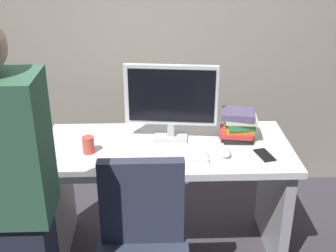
{
  "coord_description": "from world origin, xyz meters",
  "views": [
    {
      "loc": [
        -0.08,
        -2.28,
        1.91
      ],
      "look_at": [
        0.0,
        -0.05,
        0.88
      ],
      "focal_mm": 47.28,
      "sensor_mm": 36.0,
      "label": 1
    }
  ],
  "objects_px": {
    "person_at_desk": "(5,216)",
    "cup_near_keyboard": "(88,145)",
    "desk": "(168,179)",
    "keyboard": "(169,157)",
    "book_stack": "(238,125)",
    "cell_phone": "(265,155)",
    "mouse": "(225,153)",
    "monitor": "(171,98)"
  },
  "relations": [
    {
      "from": "person_at_desk",
      "to": "cup_near_keyboard",
      "type": "xyz_separation_m",
      "value": [
        0.23,
        0.73,
        -0.06
      ]
    },
    {
      "from": "monitor",
      "to": "cell_phone",
      "type": "bearing_deg",
      "value": -24.94
    },
    {
      "from": "person_at_desk",
      "to": "book_stack",
      "type": "distance_m",
      "value": 1.39
    },
    {
      "from": "monitor",
      "to": "keyboard",
      "type": "bearing_deg",
      "value": -94.15
    },
    {
      "from": "desk",
      "to": "person_at_desk",
      "type": "height_order",
      "value": "person_at_desk"
    },
    {
      "from": "monitor",
      "to": "person_at_desk",
      "type": "bearing_deg",
      "value": -128.05
    },
    {
      "from": "book_stack",
      "to": "cell_phone",
      "type": "xyz_separation_m",
      "value": [
        0.12,
        -0.2,
        -0.09
      ]
    },
    {
      "from": "desk",
      "to": "book_stack",
      "type": "height_order",
      "value": "book_stack"
    },
    {
      "from": "desk",
      "to": "cup_near_keyboard",
      "type": "distance_m",
      "value": 0.53
    },
    {
      "from": "desk",
      "to": "book_stack",
      "type": "relative_size",
      "value": 6.31
    },
    {
      "from": "monitor",
      "to": "mouse",
      "type": "bearing_deg",
      "value": -37.88
    },
    {
      "from": "desk",
      "to": "keyboard",
      "type": "bearing_deg",
      "value": -88.27
    },
    {
      "from": "person_at_desk",
      "to": "mouse",
      "type": "xyz_separation_m",
      "value": [
        1.0,
        0.67,
        -0.09
      ]
    },
    {
      "from": "mouse",
      "to": "cup_near_keyboard",
      "type": "xyz_separation_m",
      "value": [
        -0.76,
        0.06,
        0.03
      ]
    },
    {
      "from": "cup_near_keyboard",
      "to": "keyboard",
      "type": "bearing_deg",
      "value": -10.31
    },
    {
      "from": "person_at_desk",
      "to": "mouse",
      "type": "relative_size",
      "value": 16.39
    },
    {
      "from": "book_stack",
      "to": "cell_phone",
      "type": "bearing_deg",
      "value": -59.92
    },
    {
      "from": "keyboard",
      "to": "cell_phone",
      "type": "xyz_separation_m",
      "value": [
        0.53,
        0.01,
        -0.01
      ]
    },
    {
      "from": "desk",
      "to": "monitor",
      "type": "height_order",
      "value": "monitor"
    },
    {
      "from": "monitor",
      "to": "cell_phone",
      "type": "relative_size",
      "value": 3.75
    },
    {
      "from": "monitor",
      "to": "book_stack",
      "type": "distance_m",
      "value": 0.43
    },
    {
      "from": "desk",
      "to": "monitor",
      "type": "relative_size",
      "value": 2.66
    },
    {
      "from": "desk",
      "to": "mouse",
      "type": "xyz_separation_m",
      "value": [
        0.32,
        -0.13,
        0.24
      ]
    },
    {
      "from": "desk",
      "to": "keyboard",
      "type": "relative_size",
      "value": 3.34
    },
    {
      "from": "cup_near_keyboard",
      "to": "book_stack",
      "type": "relative_size",
      "value": 0.43
    },
    {
      "from": "monitor",
      "to": "cell_phone",
      "type": "height_order",
      "value": "monitor"
    },
    {
      "from": "monitor",
      "to": "keyboard",
      "type": "xyz_separation_m",
      "value": [
        -0.02,
        -0.25,
        -0.25
      ]
    },
    {
      "from": "keyboard",
      "to": "mouse",
      "type": "xyz_separation_m",
      "value": [
        0.31,
        0.02,
        0.01
      ]
    },
    {
      "from": "monitor",
      "to": "mouse",
      "type": "height_order",
      "value": "monitor"
    },
    {
      "from": "person_at_desk",
      "to": "keyboard",
      "type": "relative_size",
      "value": 3.81
    },
    {
      "from": "person_at_desk",
      "to": "keyboard",
      "type": "height_order",
      "value": "person_at_desk"
    },
    {
      "from": "desk",
      "to": "cell_phone",
      "type": "xyz_separation_m",
      "value": [
        0.53,
        -0.14,
        0.23
      ]
    },
    {
      "from": "person_at_desk",
      "to": "cup_near_keyboard",
      "type": "bearing_deg",
      "value": 72.26
    },
    {
      "from": "desk",
      "to": "mouse",
      "type": "relative_size",
      "value": 14.35
    },
    {
      "from": "person_at_desk",
      "to": "cell_phone",
      "type": "relative_size",
      "value": 11.38
    },
    {
      "from": "mouse",
      "to": "cell_phone",
      "type": "relative_size",
      "value": 0.69
    },
    {
      "from": "cup_near_keyboard",
      "to": "cell_phone",
      "type": "xyz_separation_m",
      "value": [
        0.98,
        -0.07,
        -0.04
      ]
    },
    {
      "from": "mouse",
      "to": "book_stack",
      "type": "xyz_separation_m",
      "value": [
        0.1,
        0.19,
        0.08
      ]
    },
    {
      "from": "keyboard",
      "to": "desk",
      "type": "bearing_deg",
      "value": 91.85
    },
    {
      "from": "desk",
      "to": "person_at_desk",
      "type": "distance_m",
      "value": 1.1
    },
    {
      "from": "person_at_desk",
      "to": "mouse",
      "type": "bearing_deg",
      "value": 33.95
    },
    {
      "from": "book_stack",
      "to": "cell_phone",
      "type": "distance_m",
      "value": 0.25
    }
  ]
}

